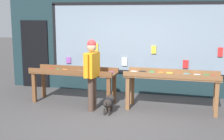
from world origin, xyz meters
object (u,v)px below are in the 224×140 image
display_table_left (74,75)px  display_table_right (172,79)px  person_browsing (92,69)px  small_dog (109,102)px

display_table_left → display_table_right: display_table_right is taller
display_table_right → person_browsing: bearing=-164.1°
display_table_right → small_dog: bearing=-154.7°
display_table_left → small_dog: bearing=-30.1°
small_dog → display_table_left: bearing=62.4°
display_table_left → display_table_right: bearing=0.1°
person_browsing → small_dog: person_browsing is taller
display_table_right → small_dog: display_table_right is taller
person_browsing → display_table_left: bearing=58.4°
display_table_right → person_browsing: 1.93m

